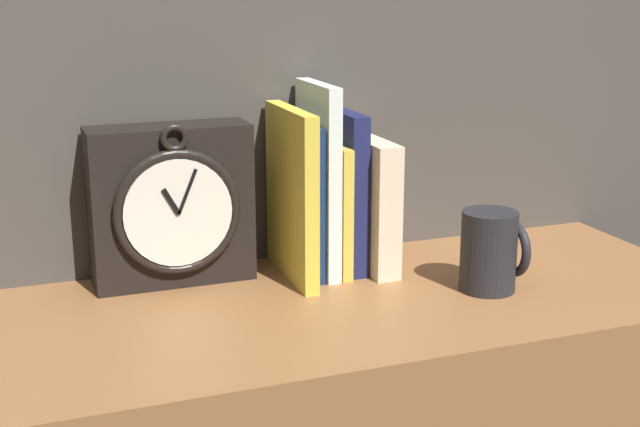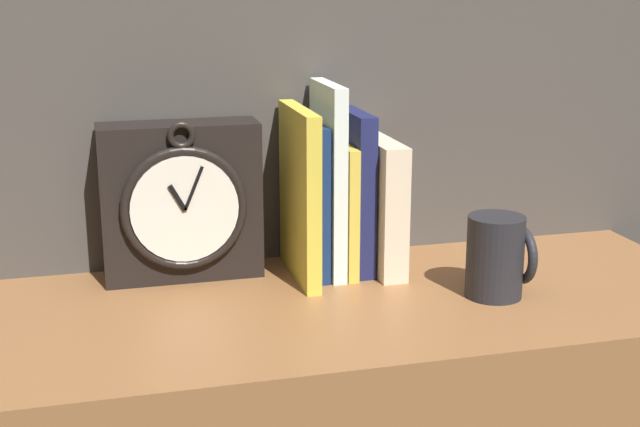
{
  "view_description": "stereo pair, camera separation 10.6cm",
  "coord_description": "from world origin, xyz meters",
  "px_view_note": "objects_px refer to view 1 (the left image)",
  "views": [
    {
      "loc": [
        -0.36,
        -0.95,
        1.12
      ],
      "look_at": [
        0.0,
        0.0,
        0.84
      ],
      "focal_mm": 50.0,
      "sensor_mm": 36.0,
      "label": 1
    },
    {
      "loc": [
        -0.26,
        -0.99,
        1.12
      ],
      "look_at": [
        0.0,
        0.0,
        0.84
      ],
      "focal_mm": 50.0,
      "sensor_mm": 36.0,
      "label": 2
    }
  ],
  "objects_px": {
    "book_slot0_yellow": "(289,195)",
    "mug": "(491,251)",
    "book_slot5_cream": "(369,203)",
    "book_slot4_navy": "(344,190)",
    "book_slot3_yellow": "(331,207)",
    "clock": "(172,205)",
    "book_slot2_white": "(318,179)",
    "book_slot1_navy": "(300,199)"
  },
  "relations": [
    {
      "from": "book_slot0_yellow",
      "to": "mug",
      "type": "relative_size",
      "value": 2.19
    },
    {
      "from": "book_slot0_yellow",
      "to": "book_slot5_cream",
      "type": "distance_m",
      "value": 0.12
    },
    {
      "from": "book_slot4_navy",
      "to": "mug",
      "type": "relative_size",
      "value": 2.08
    },
    {
      "from": "book_slot4_navy",
      "to": "book_slot3_yellow",
      "type": "bearing_deg",
      "value": -170.86
    },
    {
      "from": "clock",
      "to": "book_slot0_yellow",
      "type": "relative_size",
      "value": 0.95
    },
    {
      "from": "book_slot0_yellow",
      "to": "book_slot2_white",
      "type": "height_order",
      "value": "book_slot2_white"
    },
    {
      "from": "clock",
      "to": "book_slot5_cream",
      "type": "height_order",
      "value": "clock"
    },
    {
      "from": "book_slot1_navy",
      "to": "book_slot2_white",
      "type": "height_order",
      "value": "book_slot2_white"
    },
    {
      "from": "book_slot0_yellow",
      "to": "mug",
      "type": "height_order",
      "value": "book_slot0_yellow"
    },
    {
      "from": "clock",
      "to": "book_slot5_cream",
      "type": "distance_m",
      "value": 0.26
    },
    {
      "from": "clock",
      "to": "book_slot2_white",
      "type": "distance_m",
      "value": 0.19
    },
    {
      "from": "clock",
      "to": "book_slot4_navy",
      "type": "distance_m",
      "value": 0.23
    },
    {
      "from": "clock",
      "to": "book_slot1_navy",
      "type": "relative_size",
      "value": 1.05
    },
    {
      "from": "book_slot4_navy",
      "to": "mug",
      "type": "height_order",
      "value": "book_slot4_navy"
    },
    {
      "from": "book_slot0_yellow",
      "to": "book_slot3_yellow",
      "type": "distance_m",
      "value": 0.07
    },
    {
      "from": "clock",
      "to": "book_slot2_white",
      "type": "relative_size",
      "value": 0.84
    },
    {
      "from": "book_slot1_navy",
      "to": "book_slot2_white",
      "type": "relative_size",
      "value": 0.8
    },
    {
      "from": "book_slot1_navy",
      "to": "book_slot3_yellow",
      "type": "bearing_deg",
      "value": -1.78
    },
    {
      "from": "book_slot4_navy",
      "to": "book_slot5_cream",
      "type": "distance_m",
      "value": 0.04
    },
    {
      "from": "clock",
      "to": "book_slot3_yellow",
      "type": "xyz_separation_m",
      "value": [
        0.21,
        -0.02,
        -0.02
      ]
    },
    {
      "from": "clock",
      "to": "book_slot0_yellow",
      "type": "distance_m",
      "value": 0.15
    },
    {
      "from": "clock",
      "to": "book_slot2_white",
      "type": "bearing_deg",
      "value": -6.84
    },
    {
      "from": "book_slot1_navy",
      "to": "mug",
      "type": "bearing_deg",
      "value": -36.62
    },
    {
      "from": "clock",
      "to": "book_slot0_yellow",
      "type": "xyz_separation_m",
      "value": [
        0.14,
        -0.04,
        0.01
      ]
    },
    {
      "from": "clock",
      "to": "book_slot1_navy",
      "type": "bearing_deg",
      "value": -7.21
    },
    {
      "from": "book_slot3_yellow",
      "to": "mug",
      "type": "relative_size",
      "value": 1.7
    },
    {
      "from": "clock",
      "to": "book_slot1_navy",
      "type": "height_order",
      "value": "clock"
    },
    {
      "from": "book_slot3_yellow",
      "to": "book_slot4_navy",
      "type": "relative_size",
      "value": 0.81
    },
    {
      "from": "clock",
      "to": "mug",
      "type": "height_order",
      "value": "clock"
    },
    {
      "from": "mug",
      "to": "clock",
      "type": "bearing_deg",
      "value": 155.09
    },
    {
      "from": "clock",
      "to": "book_slot3_yellow",
      "type": "height_order",
      "value": "clock"
    },
    {
      "from": "book_slot2_white",
      "to": "mug",
      "type": "height_order",
      "value": "book_slot2_white"
    },
    {
      "from": "clock",
      "to": "mug",
      "type": "distance_m",
      "value": 0.41
    },
    {
      "from": "book_slot0_yellow",
      "to": "book_slot1_navy",
      "type": "height_order",
      "value": "book_slot0_yellow"
    },
    {
      "from": "book_slot0_yellow",
      "to": "book_slot4_navy",
      "type": "relative_size",
      "value": 1.05
    },
    {
      "from": "book_slot4_navy",
      "to": "book_slot5_cream",
      "type": "xyz_separation_m",
      "value": [
        0.03,
        -0.01,
        -0.02
      ]
    },
    {
      "from": "book_slot0_yellow",
      "to": "book_slot2_white",
      "type": "distance_m",
      "value": 0.05
    },
    {
      "from": "book_slot5_cream",
      "to": "book_slot4_navy",
      "type": "bearing_deg",
      "value": 159.13
    },
    {
      "from": "clock",
      "to": "book_slot1_navy",
      "type": "distance_m",
      "value": 0.17
    },
    {
      "from": "book_slot1_navy",
      "to": "book_slot2_white",
      "type": "xyz_separation_m",
      "value": [
        0.02,
        -0.0,
        0.03
      ]
    },
    {
      "from": "book_slot2_white",
      "to": "book_slot3_yellow",
      "type": "relative_size",
      "value": 1.45
    },
    {
      "from": "clock",
      "to": "book_slot4_navy",
      "type": "relative_size",
      "value": 1.0
    }
  ]
}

